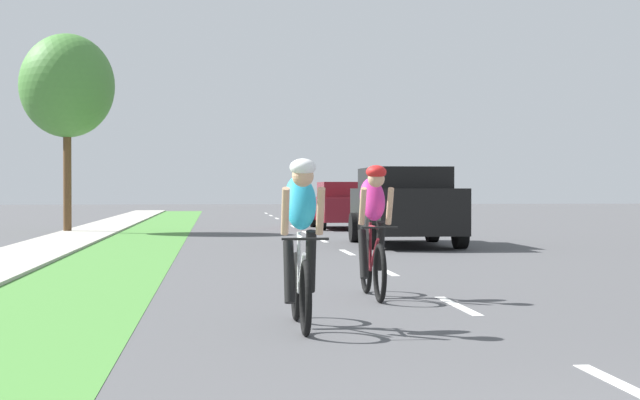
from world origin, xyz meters
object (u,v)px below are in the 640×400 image
object	(u,v)px
sedan_maroon	(344,205)
street_tree_near	(67,86)
cyclist_trailing	(373,230)
cyclist_lead	(301,242)
suv_black	(405,204)

from	to	relation	value
sedan_maroon	street_tree_near	bearing A→B (deg)	-165.78
sedan_maroon	cyclist_trailing	bearing A→B (deg)	-96.45
cyclist_trailing	sedan_maroon	distance (m)	20.75
cyclist_lead	street_tree_near	world-z (taller)	street_tree_near
cyclist_trailing	cyclist_lead	bearing A→B (deg)	-113.48
cyclist_trailing	street_tree_near	size ratio (longest dim) A/B	0.29
suv_black	street_tree_near	bearing A→B (deg)	139.09
sedan_maroon	street_tree_near	world-z (taller)	street_tree_near
cyclist_lead	sedan_maroon	world-z (taller)	cyclist_lead
cyclist_trailing	street_tree_near	distance (m)	19.79
cyclist_trailing	suv_black	xyz separation A→B (m)	(2.47, 10.92, 0.14)
cyclist_trailing	street_tree_near	xyz separation A→B (m)	(-6.22, 18.45, 3.52)
cyclist_lead	suv_black	bearing A→B (deg)	75.17
suv_black	street_tree_near	world-z (taller)	street_tree_near
suv_black	street_tree_near	distance (m)	11.99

